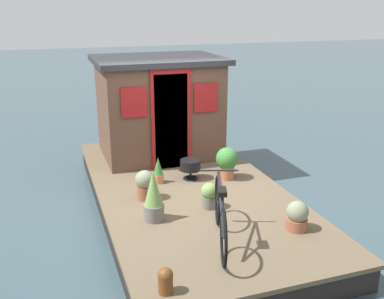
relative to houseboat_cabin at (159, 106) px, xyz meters
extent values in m
plane|color=#384C54|center=(-1.78, 0.00, -1.37)|extent=(60.00, 60.00, 0.00)
cube|color=brown|center=(-1.78, 0.00, -0.99)|extent=(5.78, 2.89, 0.06)
cube|color=black|center=(-1.78, 0.00, -1.19)|extent=(5.66, 2.83, 0.35)
cube|color=brown|center=(0.01, 0.00, -0.06)|extent=(1.65, 2.16, 1.80)
cube|color=#28282B|center=(0.01, 0.00, 0.89)|extent=(1.85, 2.36, 0.10)
cube|color=#19334C|center=(-0.83, 0.00, -0.11)|extent=(0.04, 0.60, 1.70)
cube|color=maroon|center=(-0.84, 0.00, -0.06)|extent=(0.03, 0.72, 1.80)
cube|color=maroon|center=(-0.83, -0.65, 0.29)|extent=(0.03, 0.44, 0.52)
cube|color=maroon|center=(-0.83, 0.65, 0.29)|extent=(0.03, 0.44, 0.52)
torus|color=black|center=(-3.09, 0.02, -0.62)|extent=(0.65, 0.24, 0.67)
torus|color=black|center=(-4.04, 0.33, -0.62)|extent=(0.65, 0.24, 0.67)
cylinder|color=black|center=(-3.60, 0.19, -0.41)|extent=(0.90, 0.33, 0.46)
cylinder|color=black|center=(-3.45, 0.14, -0.21)|extent=(0.58, 0.22, 0.06)
cylinder|color=black|center=(-3.89, 0.28, -0.43)|extent=(0.34, 0.14, 0.42)
cylinder|color=black|center=(-3.13, 0.03, -0.41)|extent=(0.12, 0.07, 0.43)
cube|color=black|center=(-3.74, 0.23, -0.20)|extent=(0.22, 0.16, 0.06)
cylinder|color=black|center=(-3.16, 0.04, -0.17)|extent=(0.18, 0.48, 0.02)
cylinder|color=slate|center=(-2.61, -0.05, -0.87)|extent=(0.22, 0.22, 0.17)
sphere|color=#70934C|center=(-2.61, -0.05, -0.70)|extent=(0.24, 0.24, 0.24)
cylinder|color=#C6754C|center=(-1.45, 0.41, -0.88)|extent=(0.17, 0.17, 0.15)
cone|color=#387533|center=(-1.45, 0.41, -0.66)|extent=(0.16, 0.16, 0.30)
cylinder|color=#935138|center=(-3.60, -0.90, -0.88)|extent=(0.28, 0.28, 0.15)
sphere|color=gray|center=(-3.60, -0.90, -0.70)|extent=(0.29, 0.29, 0.29)
cylinder|color=#935138|center=(-2.00, 0.77, -0.85)|extent=(0.25, 0.25, 0.21)
sphere|color=gray|center=(-2.00, 0.77, -0.65)|extent=(0.29, 0.29, 0.29)
cylinder|color=#B2603D|center=(-1.65, -0.73, -0.84)|extent=(0.25, 0.25, 0.23)
sphere|color=#387533|center=(-1.65, -0.73, -0.60)|extent=(0.38, 0.38, 0.38)
cylinder|color=slate|center=(-2.72, 0.81, -0.85)|extent=(0.28, 0.28, 0.23)
cone|color=#70934C|center=(-2.72, 0.81, -0.49)|extent=(0.26, 0.26, 0.49)
cylinder|color=black|center=(-1.47, -0.15, -0.71)|extent=(0.35, 0.35, 0.17)
cylinder|color=black|center=(-1.47, -0.15, -0.88)|extent=(0.04, 0.04, 0.16)
cylinder|color=black|center=(-1.47, -0.15, -0.95)|extent=(0.24, 0.24, 0.02)
cylinder|color=brown|center=(-4.34, 1.09, -0.85)|extent=(0.15, 0.15, 0.21)
sphere|color=brown|center=(-4.34, 1.09, -0.75)|extent=(0.16, 0.16, 0.16)
camera|label=1|loc=(-8.07, 2.08, 1.86)|focal=41.24mm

